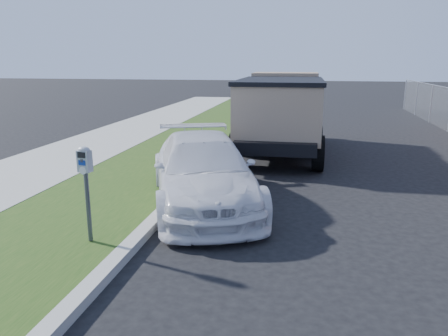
# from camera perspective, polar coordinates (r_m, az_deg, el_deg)

# --- Properties ---
(ground) EXTENTS (120.00, 120.00, 0.00)m
(ground) POSITION_cam_1_polar(r_m,az_deg,el_deg) (7.37, 9.43, -9.91)
(ground) COLOR black
(ground) RESTS_ON ground
(streetside) EXTENTS (6.12, 50.00, 0.15)m
(streetside) POSITION_cam_1_polar(r_m,az_deg,el_deg) (10.80, -21.24, -2.56)
(streetside) COLOR gray
(streetside) RESTS_ON ground
(parking_meter) EXTENTS (0.23, 0.17, 1.53)m
(parking_meter) POSITION_cam_1_polar(r_m,az_deg,el_deg) (7.07, -17.63, -0.67)
(parking_meter) COLOR #3F4247
(parking_meter) RESTS_ON ground
(white_wagon) EXTENTS (3.53, 5.29, 1.42)m
(white_wagon) POSITION_cam_1_polar(r_m,az_deg,el_deg) (9.18, -2.73, -0.25)
(white_wagon) COLOR white
(white_wagon) RESTS_ON ground
(dump_truck) EXTENTS (2.61, 6.45, 2.52)m
(dump_truck) POSITION_cam_1_polar(r_m,az_deg,el_deg) (14.56, 7.59, 7.72)
(dump_truck) COLOR black
(dump_truck) RESTS_ON ground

